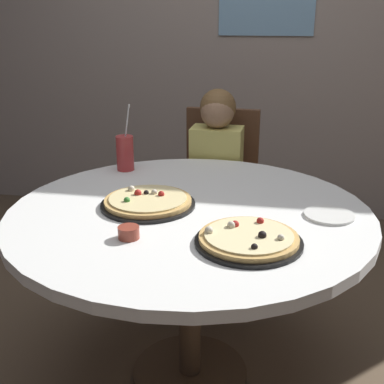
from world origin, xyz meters
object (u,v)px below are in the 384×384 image
Objects in this scene: soda_cup at (125,153)px; plate_small at (329,215)px; diner_child at (213,207)px; sauce_bowl at (129,232)px; dining_table at (190,230)px; chair_wooden at (219,187)px; pizza_cheese at (249,239)px; pizza_veggie at (148,202)px.

soda_cup is 0.98m from plate_small.
soda_cup is (-0.38, -0.27, 0.35)m from diner_child.
soda_cup reaches higher than sauce_bowl.
dining_table is 19.31× the size of sauce_bowl.
soda_cup is at bearing 155.16° from plate_small.
chair_wooden reaches higher than pizza_cheese.
pizza_veggie reaches higher than dining_table.
diner_child is 0.77m from pizza_veggie.
diner_child reaches higher than sauce_bowl.
pizza_veggie is 1.99× the size of plate_small.
sauce_bowl is (-0.39, -0.03, 0.00)m from pizza_cheese.
soda_cup reaches higher than dining_table.
chair_wooden is (0.00, 0.88, -0.14)m from dining_table.
sauce_bowl is 0.72m from plate_small.
pizza_veggie is (-0.17, -0.88, 0.24)m from chair_wooden.
plate_small is (0.89, -0.41, -0.08)m from soda_cup.
chair_wooden is 0.19m from diner_child.
diner_child is 1.03m from pizza_cheese.
dining_table is at bearing -89.78° from diner_child.
soda_cup is at bearing 131.49° from dining_table.
pizza_cheese is at bearing 3.95° from sauce_bowl.
chair_wooden is at bearing 79.33° from pizza_veggie.
diner_child is 0.58m from soda_cup.
pizza_veggie is at bearing -178.82° from plate_small.
pizza_cheese is 4.92× the size of sauce_bowl.
dining_table is 7.51× the size of plate_small.
pizza_cheese reaches higher than dining_table.
sauce_bowl is at bearing -97.43° from chair_wooden.
dining_table is 0.36m from pizza_cheese.
pizza_veggie is (-0.16, 0.01, 0.10)m from dining_table.
dining_table is at bearing 132.67° from pizza_cheese.
pizza_cheese reaches higher than plate_small.
dining_table is 0.60m from soda_cup.
soda_cup reaches higher than pizza_cheese.
chair_wooden reaches higher than sauce_bowl.
pizza_veggie is 0.48m from pizza_cheese.
dining_table is 1.25× the size of diner_child.
chair_wooden reaches higher than pizza_veggie.
soda_cup reaches higher than chair_wooden.
plate_small is at bearing -53.20° from diner_child.
pizza_cheese is (0.24, -0.26, 0.10)m from dining_table.
plate_small is (0.66, 0.30, -0.02)m from sauce_bowl.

